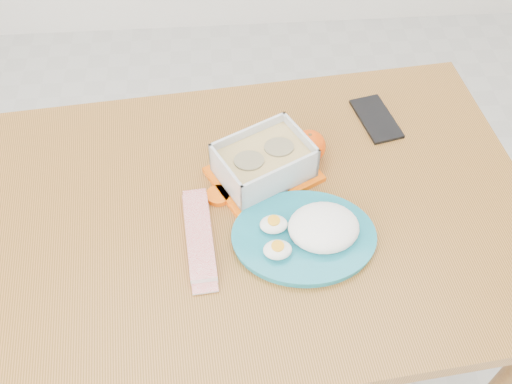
{
  "coord_description": "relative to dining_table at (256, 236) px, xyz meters",
  "views": [
    {
      "loc": [
        -0.14,
        -0.72,
        1.72
      ],
      "look_at": [
        -0.09,
        0.01,
        0.81
      ],
      "focal_mm": 40.0,
      "sensor_mm": 36.0,
      "label": 1
    }
  ],
  "objects": [
    {
      "name": "ground",
      "position": [
        0.09,
        -0.01,
        -0.65
      ],
      "size": [
        3.5,
        3.5,
        0.0
      ],
      "primitive_type": "plane",
      "color": "#B7B7B2",
      "rests_on": "ground"
    },
    {
      "name": "dining_table",
      "position": [
        0.0,
        0.0,
        0.0
      ],
      "size": [
        1.27,
        0.91,
        0.75
      ],
      "rotation": [
        0.0,
        0.0,
        0.1
      ],
      "color": "#9F632D",
      "rests_on": "ground"
    },
    {
      "name": "food_container",
      "position": [
        0.02,
        0.09,
        0.15
      ],
      "size": [
        0.27,
        0.25,
        0.09
      ],
      "rotation": [
        0.0,
        0.0,
        0.47
      ],
      "color": "#ED5A07",
      "rests_on": "dining_table"
    },
    {
      "name": "orange_fruit",
      "position": [
        0.13,
        0.14,
        0.14
      ],
      "size": [
        0.08,
        0.08,
        0.08
      ],
      "primitive_type": "sphere",
      "color": "#FF5905",
      "rests_on": "dining_table"
    },
    {
      "name": "rice_plate",
      "position": [
        0.1,
        -0.08,
        0.12
      ],
      "size": [
        0.3,
        0.3,
        0.08
      ],
      "rotation": [
        0.0,
        0.0,
        -0.06
      ],
      "color": "#187586",
      "rests_on": "dining_table"
    },
    {
      "name": "candy_bar",
      "position": [
        -0.12,
        -0.07,
        0.11
      ],
      "size": [
        0.07,
        0.21,
        0.02
      ],
      "primitive_type": "cube",
      "rotation": [
        0.0,
        0.0,
        1.65
      ],
      "color": "#BD090B",
      "rests_on": "dining_table"
    },
    {
      "name": "smartphone",
      "position": [
        0.31,
        0.25,
        0.1
      ],
      "size": [
        0.11,
        0.17,
        0.01
      ],
      "primitive_type": "cube",
      "rotation": [
        0.0,
        0.0,
        0.23
      ],
      "color": "black",
      "rests_on": "dining_table"
    }
  ]
}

